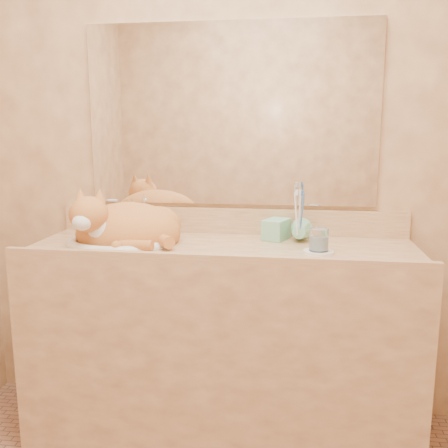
# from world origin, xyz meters

# --- Properties ---
(wall_back) EXTENTS (2.40, 0.02, 2.50)m
(wall_back) POSITION_xyz_m (0.00, 1.00, 1.25)
(wall_back) COLOR #9B6C46
(wall_back) RESTS_ON ground
(vanity_counter) EXTENTS (1.60, 0.55, 0.85)m
(vanity_counter) POSITION_xyz_m (0.00, 0.72, 0.42)
(vanity_counter) COLOR #9C6C45
(vanity_counter) RESTS_ON floor
(mirror) EXTENTS (1.30, 0.02, 0.80)m
(mirror) POSITION_xyz_m (0.00, 0.99, 1.39)
(mirror) COLOR white
(mirror) RESTS_ON wall_back
(sink_basin) EXTENTS (0.45, 0.37, 0.14)m
(sink_basin) POSITION_xyz_m (-0.44, 0.70, 0.92)
(sink_basin) COLOR white
(sink_basin) RESTS_ON vanity_counter
(faucet) EXTENTS (0.06, 0.11, 0.15)m
(faucet) POSITION_xyz_m (-0.44, 0.87, 0.93)
(faucet) COLOR white
(faucet) RESTS_ON vanity_counter
(cat) EXTENTS (0.49, 0.41, 0.25)m
(cat) POSITION_xyz_m (-0.42, 0.72, 0.93)
(cat) COLOR #B9662A
(cat) RESTS_ON sink_basin
(soap_dispenser) EXTENTS (0.12, 0.12, 0.20)m
(soap_dispenser) POSITION_xyz_m (0.19, 0.83, 0.95)
(soap_dispenser) COLOR #7ECAA0
(soap_dispenser) RESTS_ON vanity_counter
(toothbrush_cup) EXTENTS (0.11, 0.11, 0.09)m
(toothbrush_cup) POSITION_xyz_m (0.31, 0.82, 0.89)
(toothbrush_cup) COLOR #7ECAA0
(toothbrush_cup) RESTS_ON vanity_counter
(toothbrushes) EXTENTS (0.04, 0.04, 0.23)m
(toothbrushes) POSITION_xyz_m (0.31, 0.82, 0.99)
(toothbrushes) COLOR silver
(toothbrushes) RESTS_ON toothbrush_cup
(saucer) EXTENTS (0.12, 0.12, 0.01)m
(saucer) POSITION_xyz_m (0.39, 0.66, 0.85)
(saucer) COLOR white
(saucer) RESTS_ON vanity_counter
(water_glass) EXTENTS (0.07, 0.07, 0.09)m
(water_glass) POSITION_xyz_m (0.39, 0.66, 0.90)
(water_glass) COLOR white
(water_glass) RESTS_ON saucer
(lotion_bottle) EXTENTS (0.06, 0.06, 0.13)m
(lotion_bottle) POSITION_xyz_m (-0.60, 0.87, 0.92)
(lotion_bottle) COLOR silver
(lotion_bottle) RESTS_ON vanity_counter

